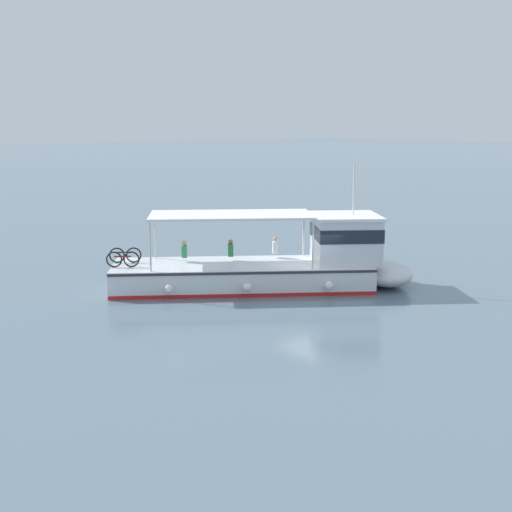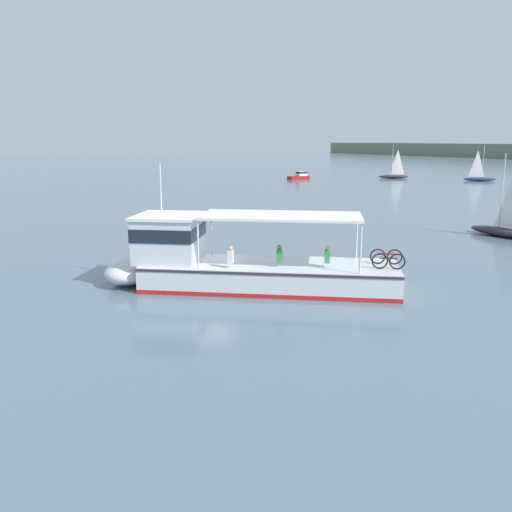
% 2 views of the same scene
% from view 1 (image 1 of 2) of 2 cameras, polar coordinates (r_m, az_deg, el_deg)
% --- Properties ---
extents(ground_plane, '(400.00, 400.00, 0.00)m').
position_cam_1_polar(ground_plane, '(28.52, 4.90, -2.94)').
color(ground_plane, slate).
extents(ferry_main, '(9.78, 12.21, 5.32)m').
position_cam_1_polar(ferry_main, '(28.71, 2.02, -0.73)').
color(ferry_main, silver).
rests_on(ferry_main, ground).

